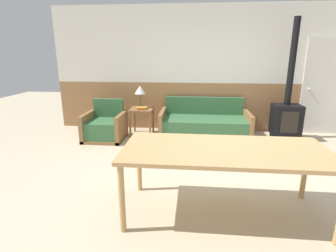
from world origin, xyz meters
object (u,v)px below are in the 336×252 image
side_table (142,114)px  wood_stove (287,112)px  table_lamp (140,91)px  armchair (105,127)px  dining_table (225,154)px  couch (204,125)px

side_table → wood_stove: 2.96m
side_table → table_lamp: size_ratio=1.24×
armchair → table_lamp: bearing=18.3°
side_table → dining_table: dining_table is taller
table_lamp → wood_stove: 3.02m
side_table → dining_table: 3.11m
armchair → side_table: size_ratio=1.35×
couch → dining_table: size_ratio=0.87×
armchair → table_lamp: table_lamp is taller
table_lamp → side_table: bearing=-65.4°
wood_stove → couch: bearing=178.8°
side_table → dining_table: bearing=-62.6°
armchair → couch: bearing=-5.0°
couch → table_lamp: 1.54m
dining_table → wood_stove: size_ratio=0.90×
dining_table → armchair: bearing=131.7°
wood_stove → armchair: bearing=-174.1°
table_lamp → couch: bearing=-1.7°
side_table → table_lamp: (-0.04, 0.08, 0.47)m
armchair → table_lamp: (0.65, 0.46, 0.69)m
table_lamp → wood_stove: wood_stove is taller
armchair → wood_stove: bearing=-10.6°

